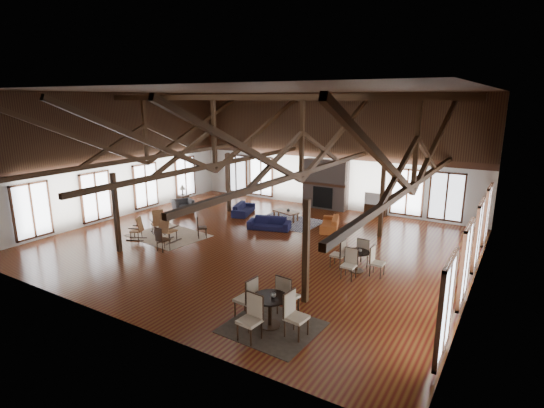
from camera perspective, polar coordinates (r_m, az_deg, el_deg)
The scene contains 31 objects.
floor at distance 17.29m, azimuth -2.13°, elevation -5.30°, with size 16.00×16.00×0.00m, color #5A3113.
ceiling at distance 16.32m, azimuth -2.32°, elevation 15.01°, with size 16.00×14.00×0.02m, color black.
wall_back at distance 22.65m, azimuth 7.68°, elevation 7.00°, with size 16.00×0.02×6.00m, color silver.
wall_front at distance 11.50m, azimuth -21.85°, elevation -0.65°, with size 16.00×0.02×6.00m, color silver.
wall_left at distance 21.96m, azimuth -20.01°, elevation 6.07°, with size 0.02×14.00×6.00m, color silver.
wall_right at distance 13.90m, azimuth 26.47°, elevation 1.27°, with size 0.02×14.00×6.00m, color silver.
roof_truss at distance 16.40m, azimuth -2.26°, elevation 8.11°, with size 15.60×14.07×3.14m.
post_grid at distance 16.85m, azimuth -2.17°, elevation -0.39°, with size 8.16×7.16×3.05m.
fireplace at distance 22.62m, azimuth 7.20°, elevation 2.62°, with size 2.50×0.69×2.60m.
ceiling_fan at distance 15.34m, azimuth -2.76°, elevation 6.58°, with size 1.60×1.60×0.75m.
sofa_navy_front at distance 19.02m, azimuth -0.38°, elevation -2.60°, with size 1.89×0.74×0.55m, color #141437.
sofa_navy_left at distance 21.56m, azimuth -3.84°, elevation -0.65°, with size 0.72×1.84×0.54m, color #141639.
sofa_orange at distance 19.22m, azimuth 7.76°, elevation -2.57°, with size 0.73×1.87×0.55m, color brown.
coffee_table at distance 20.29m, azimuth 1.89°, elevation -1.11°, with size 1.38×0.98×0.48m.
vase at distance 20.18m, azimuth 2.21°, elevation -0.78°, with size 0.16×0.16×0.17m, color #B2B2B2.
armchair at distance 22.32m, azimuth -11.90°, elevation -0.26°, with size 0.88×1.01×0.65m, color #313133.
side_table_lamp at distance 23.45m, azimuth -11.90°, elevation 0.77°, with size 0.48×0.48×1.23m.
rocking_chair_a at distance 18.91m, azimuth -15.09°, elevation -2.43°, with size 0.97×0.83×1.10m.
rocking_chair_b at distance 17.73m, azimuth -13.96°, elevation -3.30°, with size 0.53×0.93×1.20m.
rocking_chair_c at distance 18.44m, azimuth -17.58°, elevation -3.22°, with size 0.85×0.68×0.98m.
side_chair_a at distance 18.05m, azimuth -9.70°, elevation -2.81°, with size 0.57×0.57×0.95m.
side_chair_b at distance 16.75m, azimuth -14.72°, elevation -4.36°, with size 0.47×0.47×0.98m.
cafe_table_near at distance 11.13m, azimuth -0.28°, elevation -13.53°, with size 2.19×2.19×1.13m.
cafe_table_far at distance 14.71m, azimuth 11.36°, elevation -7.07°, with size 1.89×1.89×0.99m.
cup_near at distance 10.99m, azimuth 0.20°, elevation -12.16°, with size 0.13×0.13×0.10m, color #B2B2B2.
cup_far at distance 14.61m, azimuth 11.79°, elevation -6.14°, with size 0.11×0.11×0.09m, color #B2B2B2.
tv_console at distance 21.97m, azimuth 13.75°, elevation -0.74°, with size 1.08×0.41×0.54m, color black.
television at distance 21.85m, azimuth 13.71°, elevation 0.71°, with size 1.03×0.14×0.59m, color #B2B2B2.
rug_tan at distance 18.72m, azimuth -13.70°, elevation -4.16°, with size 3.04×2.39×0.01m, color tan.
rug_navy at distance 20.24m, azimuth 2.11°, elevation -2.38°, with size 3.05×2.28×0.01m, color #191C48.
rug_dark at distance 11.33m, azimuth 0.01°, elevation -16.22°, with size 2.28×2.07×0.01m, color black.
Camera 1 is at (9.03, -13.59, 5.71)m, focal length 28.00 mm.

